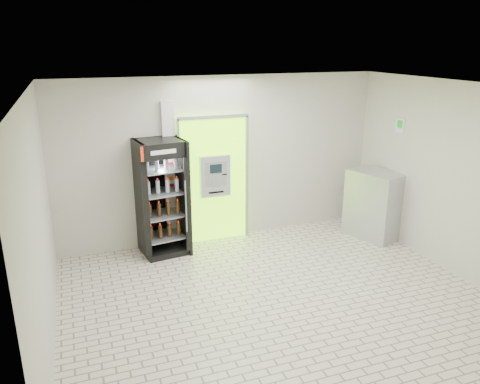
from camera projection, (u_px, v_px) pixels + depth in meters
name	position (u px, v px, depth m)	size (l,w,h in m)	color
ground	(276.00, 299.00, 6.76)	(6.00, 6.00, 0.00)	beige
room_shell	(280.00, 177.00, 6.20)	(6.00, 6.00, 6.00)	beige
atm_assembly	(214.00, 179.00, 8.50)	(1.30, 0.24, 2.33)	#7FE60F
pillar	(170.00, 175.00, 8.24)	(0.22, 0.11, 2.60)	silver
beverage_cooler	(162.00, 200.00, 8.01)	(0.85, 0.79, 2.01)	black
steel_cabinet	(374.00, 204.00, 8.79)	(0.93, 1.11, 1.27)	#B0B3B8
exit_sign	(400.00, 126.00, 8.33)	(0.02, 0.22, 0.26)	white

